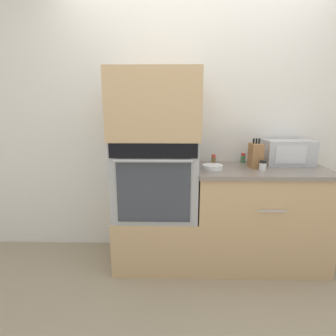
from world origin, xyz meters
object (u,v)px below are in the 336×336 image
object	(u,v)px
bowl	(213,167)
condiment_jar_back	(243,158)
condiment_jar_mid	(263,166)
knife_block	(255,155)
microwave	(287,152)
condiment_jar_far	(213,160)
wall_oven	(156,177)
condiment_jar_near	(256,159)

from	to	relation	value
bowl	condiment_jar_back	distance (m)	0.45
condiment_jar_mid	condiment_jar_back	world-z (taller)	condiment_jar_back
knife_block	condiment_jar_mid	distance (m)	0.14
microwave	bowl	world-z (taller)	microwave
condiment_jar_mid	condiment_jar_far	size ratio (longest dim) A/B	0.85
knife_block	wall_oven	bearing A→B (deg)	-177.66
bowl	knife_block	bearing A→B (deg)	13.22
condiment_jar_far	condiment_jar_near	bearing A→B (deg)	14.76
knife_block	bowl	distance (m)	0.41
wall_oven	condiment_jar_back	distance (m)	0.87
condiment_jar_far	condiment_jar_mid	bearing A→B (deg)	-29.86
condiment_jar_far	condiment_jar_back	distance (m)	0.32
condiment_jar_far	microwave	bearing A→B (deg)	1.76
condiment_jar_near	condiment_jar_mid	size ratio (longest dim) A/B	0.76
knife_block	microwave	bearing A→B (deg)	19.81
condiment_jar_back	condiment_jar_mid	bearing A→B (deg)	-76.10
knife_block	condiment_jar_near	bearing A→B (deg)	70.93
wall_oven	condiment_jar_back	xyz separation A→B (m)	(0.83, 0.24, 0.13)
condiment_jar_far	condiment_jar_back	xyz separation A→B (m)	(0.30, 0.11, -0.00)
condiment_jar_mid	condiment_jar_back	bearing A→B (deg)	103.90
microwave	condiment_jar_far	size ratio (longest dim) A/B	4.46
bowl	condiment_jar_near	bearing A→B (deg)	33.24
knife_block	condiment_jar_back	size ratio (longest dim) A/B	2.80
condiment_jar_near	wall_oven	bearing A→B (deg)	-165.50
knife_block	condiment_jar_near	world-z (taller)	knife_block
condiment_jar_near	condiment_jar_back	bearing A→B (deg)	-178.05
condiment_jar_near	condiment_jar_far	bearing A→B (deg)	-165.24
wall_oven	condiment_jar_near	bearing A→B (deg)	14.50
microwave	condiment_jar_mid	xyz separation A→B (m)	(-0.30, -0.24, -0.08)
knife_block	bowl	world-z (taller)	knife_block
condiment_jar_near	condiment_jar_back	world-z (taller)	condiment_jar_back
microwave	condiment_jar_back	world-z (taller)	microwave
condiment_jar_far	bowl	bearing A→B (deg)	-100.34
bowl	microwave	bearing A→B (deg)	16.32
bowl	condiment_jar_back	xyz separation A→B (m)	(0.33, 0.30, 0.03)
microwave	knife_block	xyz separation A→B (m)	(-0.33, -0.12, -0.01)
bowl	condiment_jar_far	world-z (taller)	condiment_jar_far
wall_oven	condiment_jar_back	world-z (taller)	wall_oven
microwave	knife_block	size ratio (longest dim) A/B	1.67
condiment_jar_mid	bowl	bearing A→B (deg)	175.87
condiment_jar_near	condiment_jar_far	world-z (taller)	condiment_jar_far
microwave	condiment_jar_far	bearing A→B (deg)	-178.24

